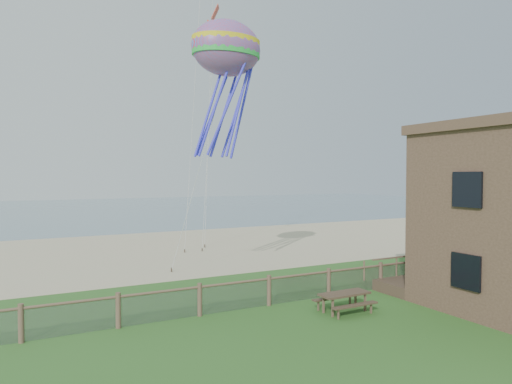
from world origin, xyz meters
TOP-DOWN VIEW (x-y plane):
  - ground at (0.00, 0.00)m, footprint 160.00×160.00m
  - sand_beach at (0.00, 22.00)m, footprint 72.00×20.00m
  - ocean at (0.00, 66.00)m, footprint 160.00×68.00m
  - chainlink_fence at (0.00, 6.00)m, footprint 36.20×0.20m
  - motel_deck at (13.00, 5.00)m, footprint 15.00×2.00m
  - picnic_table at (2.17, 3.87)m, footprint 2.05×1.56m
  - octopus_kite at (0.40, 11.14)m, footprint 4.08×3.28m
  - kite_red at (1.76, 15.85)m, footprint 1.77×1.54m

SIDE VIEW (x-z plane):
  - ground at x=0.00m, z-range 0.00..0.00m
  - ocean at x=0.00m, z-range -0.01..0.01m
  - sand_beach at x=0.00m, z-range -0.01..0.01m
  - motel_deck at x=13.00m, z-range 0.00..0.50m
  - picnic_table at x=2.17m, z-range 0.00..0.86m
  - chainlink_fence at x=0.00m, z-range -0.07..1.18m
  - octopus_kite at x=0.40m, z-range 6.12..13.54m
  - kite_red at x=1.76m, z-range 13.53..15.70m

